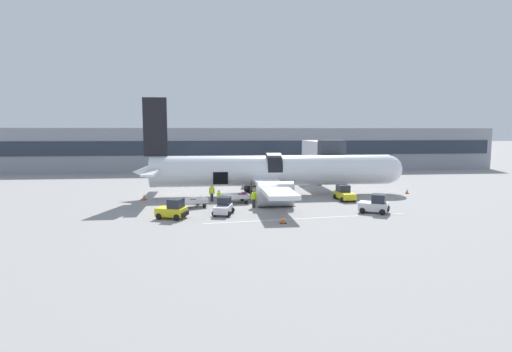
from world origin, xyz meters
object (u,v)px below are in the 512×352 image
object	(u,v)px
airplane	(269,172)
baggage_tug_spare	(224,207)
baggage_tug_rear	(173,210)
ground_crew_loader_b	(265,194)
baggage_tug_lead	(375,205)
ground_crew_driver	(258,191)
baggage_tug_mid	(344,194)
ground_crew_marshal	(254,198)
baggage_cart_loading	(236,198)
baggage_cart_queued	(190,203)
ground_crew_helper	(212,193)
ground_crew_supervisor	(270,191)
ground_crew_loader_a	(219,198)

from	to	relation	value
airplane	baggage_tug_spare	world-z (taller)	airplane
baggage_tug_rear	ground_crew_loader_b	size ratio (longest dim) A/B	1.77
baggage_tug_lead	ground_crew_driver	bearing A→B (deg)	140.11
baggage_tug_mid	ground_crew_marshal	distance (m)	11.00
baggage_cart_loading	baggage_cart_queued	xyz separation A→B (m)	(-4.79, -2.06, -0.07)
ground_crew_driver	ground_crew_helper	size ratio (longest dim) A/B	0.98
baggage_tug_rear	ground_crew_supervisor	world-z (taller)	baggage_tug_rear
baggage_tug_lead	baggage_cart_loading	distance (m)	14.30
airplane	baggage_tug_mid	bearing A→B (deg)	-29.83
airplane	baggage_tug_rear	xyz separation A→B (m)	(-10.33, -11.92, -2.09)
baggage_cart_queued	ground_crew_loader_b	world-z (taller)	ground_crew_loader_b
baggage_cart_loading	baggage_tug_spare	bearing A→B (deg)	-104.93
baggage_cart_queued	baggage_cart_loading	bearing A→B (deg)	23.28
baggage_cart_queued	ground_crew_driver	size ratio (longest dim) A/B	2.32
baggage_tug_spare	ground_crew_loader_b	size ratio (longest dim) A/B	1.76
baggage_tug_mid	ground_crew_loader_a	bearing A→B (deg)	-168.41
baggage_cart_queued	ground_crew_driver	xyz separation A→B (m)	(7.33, 3.85, 0.48)
baggage_cart_queued	airplane	bearing A→B (deg)	37.82
ground_crew_supervisor	baggage_tug_rear	bearing A→B (deg)	-137.16
ground_crew_marshal	baggage_cart_queued	bearing A→B (deg)	173.94
baggage_cart_queued	ground_crew_driver	distance (m)	8.29
baggage_tug_rear	baggage_tug_spare	bearing A→B (deg)	14.02
baggage_cart_queued	baggage_tug_spare	bearing A→B (deg)	-49.40
ground_crew_helper	ground_crew_driver	bearing A→B (deg)	5.23
airplane	baggage_cart_loading	size ratio (longest dim) A/B	8.06
baggage_tug_spare	baggage_cart_loading	xyz separation A→B (m)	(1.56, 5.83, -0.13)
ground_crew_driver	ground_crew_marshal	xyz separation A→B (m)	(-0.96, -4.53, -0.02)
baggage_tug_mid	baggage_tug_lead	bearing A→B (deg)	-85.59
baggage_tug_mid	baggage_tug_rear	size ratio (longest dim) A/B	1.12
airplane	baggage_cart_loading	distance (m)	6.93
baggage_tug_spare	ground_crew_loader_b	distance (m)	7.78
ground_crew_helper	airplane	bearing A→B (deg)	27.91
baggage_cart_loading	ground_crew_loader_a	bearing A→B (deg)	-128.35
airplane	baggage_tug_mid	xyz separation A→B (m)	(7.85, -4.50, -2.12)
baggage_tug_lead	baggage_tug_rear	world-z (taller)	baggage_tug_lead
ground_crew_loader_a	ground_crew_helper	bearing A→B (deg)	100.81
ground_crew_helper	ground_crew_loader_a	bearing A→B (deg)	-79.19
baggage_tug_spare	ground_crew_helper	world-z (taller)	ground_crew_helper
ground_crew_loader_b	ground_crew_marshal	xyz separation A→B (m)	(-1.53, -3.13, 0.05)
baggage_tug_spare	ground_crew_helper	size ratio (longest dim) A/B	1.59
baggage_tug_rear	ground_crew_supervisor	xyz separation A→B (m)	(10.13, 9.40, 0.08)
ground_crew_marshal	baggage_tug_rear	bearing A→B (deg)	-151.12
ground_crew_marshal	ground_crew_supervisor	bearing A→B (deg)	64.44
ground_crew_driver	ground_crew_marshal	distance (m)	4.63
ground_crew_loader_a	ground_crew_loader_b	size ratio (longest dim) A/B	1.07
baggage_tug_rear	ground_crew_driver	bearing A→B (deg)	45.45
baggage_tug_spare	ground_crew_driver	xyz separation A→B (m)	(4.09, 7.62, 0.28)
baggage_cart_queued	ground_crew_loader_b	size ratio (longest dim) A/B	2.50
baggage_tug_mid	ground_crew_helper	size ratio (longest dim) A/B	1.79
baggage_cart_queued	ground_crew_supervisor	size ratio (longest dim) A/B	2.70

